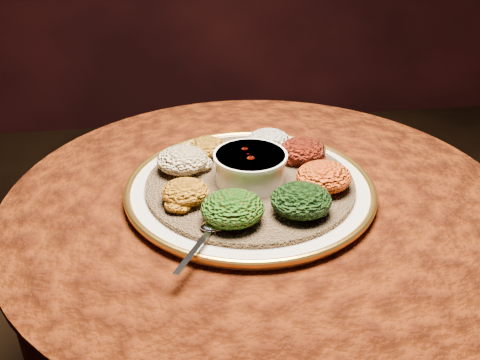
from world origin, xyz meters
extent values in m
cylinder|color=black|center=(0.00, 0.00, 0.34)|extent=(0.12, 0.12, 0.68)
cylinder|color=black|center=(0.00, 0.00, 0.70)|extent=(0.80, 0.80, 0.04)
cylinder|color=#491806|center=(0.00, 0.00, 0.56)|extent=(0.93, 0.93, 0.34)
cylinder|color=#491806|center=(0.00, 0.00, 0.73)|extent=(0.96, 0.96, 0.01)
cylinder|color=beige|center=(-0.02, 0.01, 0.74)|extent=(0.46, 0.46, 0.02)
torus|color=gold|center=(-0.02, 0.01, 0.75)|extent=(0.47, 0.47, 0.01)
cylinder|color=olive|center=(-0.02, 0.01, 0.76)|extent=(0.47, 0.47, 0.01)
cylinder|color=white|center=(-0.02, 0.01, 0.79)|extent=(0.13, 0.13, 0.06)
cylinder|color=white|center=(-0.02, 0.01, 0.82)|extent=(0.14, 0.14, 0.01)
cylinder|color=#5A1504|center=(-0.02, 0.01, 0.81)|extent=(0.11, 0.11, 0.01)
ellipsoid|color=silver|center=(-0.10, -0.14, 0.77)|extent=(0.04, 0.03, 0.01)
cube|color=silver|center=(-0.14, -0.20, 0.77)|extent=(0.07, 0.11, 0.00)
ellipsoid|color=silver|center=(0.04, 0.13, 0.78)|extent=(0.09, 0.08, 0.04)
ellipsoid|color=black|center=(0.10, 0.08, 0.78)|extent=(0.09, 0.09, 0.04)
ellipsoid|color=#B9740F|center=(0.11, -0.04, 0.79)|extent=(0.10, 0.10, 0.05)
ellipsoid|color=black|center=(0.05, -0.11, 0.79)|extent=(0.10, 0.10, 0.05)
ellipsoid|color=#A9340A|center=(-0.07, -0.12, 0.79)|extent=(0.11, 0.10, 0.05)
ellipsoid|color=#BD6C10|center=(-0.14, -0.05, 0.78)|extent=(0.08, 0.08, 0.04)
ellipsoid|color=maroon|center=(-0.14, 0.06, 0.79)|extent=(0.10, 0.09, 0.05)
ellipsoid|color=#A46113|center=(-0.09, 0.12, 0.78)|extent=(0.08, 0.07, 0.04)
camera|label=1|loc=(-0.16, -0.84, 1.27)|focal=40.00mm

